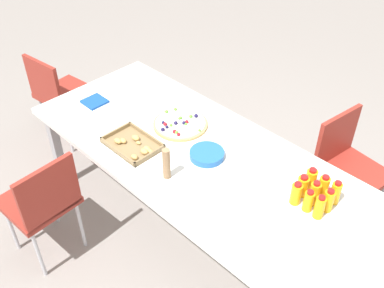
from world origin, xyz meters
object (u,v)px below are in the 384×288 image
(snack_tray, at_px, (133,145))
(juice_bottle_1, at_px, (323,187))
(juice_bottle_5, at_px, (303,186))
(plate_stack, at_px, (207,154))
(chair_far_right, at_px, (43,200))
(juice_bottle_3, at_px, (328,201))
(juice_bottle_4, at_px, (315,193))
(juice_bottle_6, at_px, (320,207))
(chair_near_left, at_px, (346,162))
(fruit_pizza, at_px, (180,124))
(party_table, at_px, (205,164))
(juice_bottle_8, at_px, (296,194))
(cardboard_tube, at_px, (166,164))
(napkin_stack, at_px, (95,102))
(juice_bottle_7, at_px, (308,201))
(chair_end, at_px, (59,92))
(juice_bottle_2, at_px, (311,179))
(juice_bottle_0, at_px, (336,193))

(snack_tray, bearing_deg, juice_bottle_1, -156.61)
(juice_bottle_5, distance_m, plate_stack, 0.60)
(chair_far_right, height_order, juice_bottle_3, juice_bottle_3)
(juice_bottle_4, relative_size, juice_bottle_6, 1.02)
(chair_near_left, relative_size, fruit_pizza, 2.31)
(party_table, distance_m, juice_bottle_8, 0.61)
(plate_stack, bearing_deg, snack_tray, 32.59)
(juice_bottle_3, distance_m, fruit_pizza, 1.09)
(juice_bottle_1, height_order, cardboard_tube, cardboard_tube)
(plate_stack, distance_m, napkin_stack, 0.98)
(juice_bottle_3, relative_size, juice_bottle_7, 1.07)
(chair_end, relative_size, juice_bottle_4, 5.58)
(juice_bottle_2, xyz_separation_m, plate_stack, (0.59, 0.21, -0.05))
(chair_near_left, distance_m, juice_bottle_5, 0.73)
(chair_near_left, xyz_separation_m, juice_bottle_2, (-0.06, 0.60, 0.29))
(napkin_stack, xyz_separation_m, cardboard_tube, (-0.93, 0.16, 0.09))
(party_table, distance_m, cardboard_tube, 0.32)
(chair_end, relative_size, plate_stack, 3.95)
(juice_bottle_3, bearing_deg, juice_bottle_2, -25.74)
(chair_end, distance_m, plate_stack, 1.63)
(juice_bottle_4, xyz_separation_m, juice_bottle_8, (0.07, 0.07, -0.00))
(plate_stack, bearing_deg, fruit_pizza, -17.32)
(juice_bottle_2, xyz_separation_m, napkin_stack, (1.55, 0.34, -0.06))
(chair_end, height_order, snack_tray, chair_end)
(juice_bottle_4, bearing_deg, plate_stack, 11.12)
(juice_bottle_2, relative_size, juice_bottle_8, 1.00)
(juice_bottle_6, height_order, plate_stack, juice_bottle_6)
(snack_tray, bearing_deg, juice_bottle_8, -162.37)
(juice_bottle_6, relative_size, plate_stack, 0.69)
(chair_end, relative_size, cardboard_tube, 4.15)
(juice_bottle_0, bearing_deg, juice_bottle_7, 64.62)
(juice_bottle_4, bearing_deg, cardboard_tube, 30.82)
(chair_near_left, bearing_deg, napkin_stack, -49.90)
(chair_end, bearing_deg, juice_bottle_2, 0.47)
(juice_bottle_4, bearing_deg, chair_near_left, -78.92)
(juice_bottle_1, bearing_deg, juice_bottle_6, 114.92)
(chair_end, bearing_deg, plate_stack, -4.26)
(juice_bottle_0, relative_size, napkin_stack, 0.97)
(chair_near_left, height_order, juice_bottle_0, juice_bottle_0)
(chair_far_right, height_order, juice_bottle_8, juice_bottle_8)
(chair_near_left, bearing_deg, juice_bottle_0, 27.21)
(party_table, xyz_separation_m, fruit_pizza, (0.34, -0.12, 0.07))
(juice_bottle_5, xyz_separation_m, cardboard_tube, (0.62, 0.43, 0.04))
(juice_bottle_4, bearing_deg, fruit_pizza, 1.31)
(chair_near_left, distance_m, juice_bottle_6, 0.83)
(juice_bottle_8, bearing_deg, juice_bottle_6, -179.78)
(juice_bottle_4, relative_size, snack_tray, 0.43)
(juice_bottle_4, distance_m, snack_tray, 1.12)
(juice_bottle_1, distance_m, plate_stack, 0.70)
(juice_bottle_7, bearing_deg, snack_tray, 16.60)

